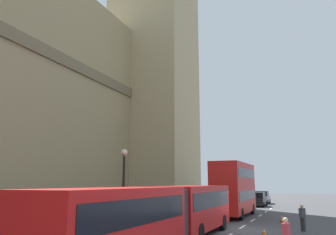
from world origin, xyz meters
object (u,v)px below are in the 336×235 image
Objects in this scene: traffic_cone_west at (264,232)px; traffic_cone_middle at (282,218)px; articulated_bus at (164,211)px; street_lamp at (124,183)px; sedan_trailing at (263,197)px; pedestrian_by_kerb at (302,217)px; sedan_lead at (258,199)px; double_decker_bus at (234,187)px.

traffic_cone_middle is at bearing -2.42° from traffic_cone_west.
articulated_bus is 6.02m from street_lamp.
sedan_trailing is 29.65m from pedestrian_by_kerb.
sedan_lead is 1.00× the size of sedan_trailing.
traffic_cone_middle is 0.11× the size of street_lamp.
sedan_trailing is at bearing 7.36° from traffic_cone_west.
traffic_cone_middle is at bearing 17.55° from pedestrian_by_kerb.
street_lamp is (-27.41, 4.59, 2.14)m from sedan_lead.
sedan_lead reaches higher than traffic_cone_middle.
double_decker_bus is at bearing 179.66° from sedan_lead.
street_lamp is at bearing 114.97° from pedestrian_by_kerb.
sedan_lead is at bearing -177.72° from sedan_trailing.
pedestrian_by_kerb is at bearing -65.03° from street_lamp.
sedan_trailing is at bearing 10.85° from traffic_cone_middle.
sedan_trailing is 0.83× the size of street_lamp.
sedan_lead reaches higher than pedestrian_by_kerb.
street_lamp is (-10.29, 8.86, 2.77)m from traffic_cone_middle.
articulated_bus reaches higher than pedestrian_by_kerb.
traffic_cone_west is at bearing -160.40° from double_decker_bus.
traffic_cone_west is (5.45, -3.99, -1.46)m from articulated_bus.
pedestrian_by_kerb reaches higher than traffic_cone_middle.
street_lamp is 3.12× the size of pedestrian_by_kerb.
sedan_trailing reaches higher than pedestrian_by_kerb.
double_decker_bus is 10.16m from pedestrian_by_kerb.
sedan_trailing is at bearing 0.27° from articulated_bus.
sedan_lead is 7.59× the size of traffic_cone_middle.
articulated_bus is at bearing -179.99° from double_decker_bus.
traffic_cone_west is (-32.23, -4.16, -0.63)m from sedan_trailing.
double_decker_bus is at bearing 59.31° from traffic_cone_middle.
sedan_lead is (14.54, -0.09, -1.79)m from double_decker_bus.
traffic_cone_middle is 0.34× the size of pedestrian_by_kerb.
articulated_bus is at bearing -129.97° from street_lamp.
traffic_cone_west is (-11.20, -3.99, -2.43)m from double_decker_bus.
sedan_trailing is (21.03, 0.17, -1.79)m from double_decker_bus.
double_decker_bus is 5.61m from traffic_cone_middle.
street_lamp reaches higher than sedan_trailing.
sedan_trailing is (37.68, 0.18, -0.83)m from articulated_bus.
sedan_lead is at bearing -0.15° from articulated_bus.
double_decker_bus is 15.89× the size of traffic_cone_middle.
street_lamp is (-33.90, 4.33, 2.14)m from sedan_trailing.
double_decker_bus is 2.09× the size of sedan_trailing.
sedan_trailing is 7.59× the size of traffic_cone_middle.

